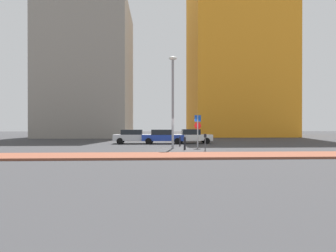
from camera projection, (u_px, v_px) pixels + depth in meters
The scene contains 12 objects.
ground_plane at pixel (183, 149), 21.66m from camera, with size 120.00×120.00×0.00m, color #38383A.
sidewalk_brick at pixel (192, 156), 16.54m from camera, with size 40.00×3.01×0.14m, color brown.
parked_car_silver at pixel (135, 136), 28.04m from camera, with size 4.59×1.91×1.48m.
parked_car_blue at pixel (163, 136), 28.00m from camera, with size 4.38×2.01×1.49m.
parked_car_white at pixel (192, 136), 28.38m from camera, with size 4.17×1.90×1.52m.
parking_sign_post at pixel (198, 127), 22.86m from camera, with size 0.59×0.19×2.85m.
parking_meter at pixel (205, 140), 20.42m from camera, with size 0.18×0.14×1.29m.
street_lamp at pixel (173, 95), 22.34m from camera, with size 0.70×0.36×7.76m.
traffic_bollard_near at pixel (180, 141), 24.55m from camera, with size 0.13×0.13×0.90m, color black.
traffic_bollard_mid at pixel (185, 143), 21.17m from camera, with size 0.17×0.17×1.01m, color black.
building_colorful_midrise at pixel (236, 55), 48.79m from camera, with size 16.46×15.48×29.93m, color orange.
building_under_construction at pixel (89, 72), 44.90m from camera, with size 13.70×14.11×21.88m, color gray.
Camera 1 is at (-2.26, -21.57, 1.99)m, focal length 28.34 mm.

